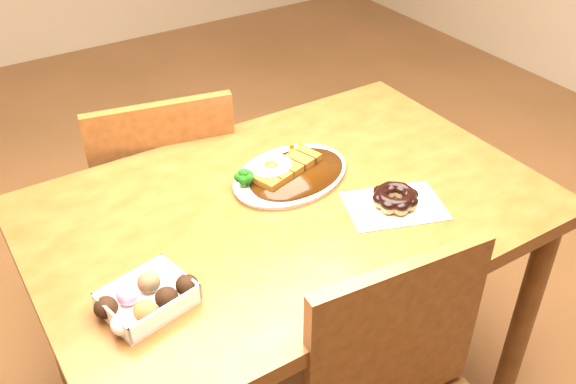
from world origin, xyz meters
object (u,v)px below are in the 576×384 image
katsu_curry_plate (288,173)px  donut_box (146,299)px  chair_far (164,199)px  table (290,235)px  pon_de_ring (395,199)px

katsu_curry_plate → donut_box: 0.52m
chair_far → donut_box: 0.79m
table → pon_de_ring: 0.27m
table → chair_far: 0.58m
pon_de_ring → chair_far: bearing=115.3°
chair_far → katsu_curry_plate: (0.17, -0.45, 0.29)m
table → chair_far: chair_far is taller
table → pon_de_ring: pon_de_ring is taller
katsu_curry_plate → pon_de_ring: bearing=-57.9°
table → katsu_curry_plate: katsu_curry_plate is taller
chair_far → pon_de_ring: (0.32, -0.68, 0.29)m
donut_box → katsu_curry_plate: bearing=26.3°
table → chair_far: (-0.12, 0.54, -0.17)m
donut_box → pon_de_ring: 0.62m
table → pon_de_ring: size_ratio=4.53×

